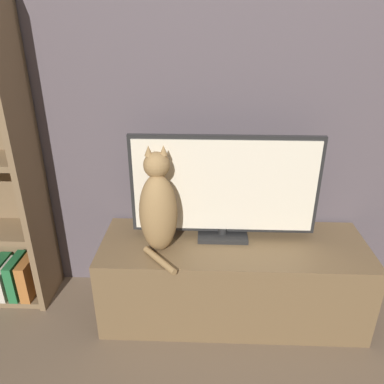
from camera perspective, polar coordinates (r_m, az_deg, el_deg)
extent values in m
cube|color=#564C51|center=(1.82, 7.21, 21.42)|extent=(4.80, 0.05, 2.60)
cube|color=brown|center=(1.96, 6.09, -12.93)|extent=(1.29, 0.45, 0.42)
cube|color=black|center=(1.87, 4.66, -6.53)|extent=(0.24, 0.15, 0.02)
cylinder|color=black|center=(1.86, 4.69, -5.86)|extent=(0.04, 0.04, 0.03)
cube|color=black|center=(1.76, 4.95, 1.02)|extent=(0.89, 0.02, 0.49)
cube|color=silver|center=(1.75, 4.96, 0.83)|extent=(0.85, 0.01, 0.45)
ellipsoid|color=#997547|center=(1.69, -5.14, -3.28)|extent=(0.19, 0.17, 0.38)
ellipsoid|color=silver|center=(1.75, -5.09, -2.96)|extent=(0.10, 0.06, 0.21)
sphere|color=#997547|center=(1.63, -5.42, 4.12)|extent=(0.13, 0.13, 0.12)
cone|color=#997547|center=(1.61, -6.66, 6.29)|extent=(0.04, 0.04, 0.04)
cone|color=#997547|center=(1.60, -4.36, 6.36)|extent=(0.04, 0.04, 0.04)
cylinder|color=#997547|center=(1.69, -4.97, -10.30)|extent=(0.17, 0.19, 0.03)
cube|color=brown|center=(1.94, -23.87, 4.41)|extent=(0.03, 0.28, 1.59)
cube|color=#236B38|center=(2.35, -27.26, -11.40)|extent=(0.06, 0.22, 0.18)
cube|color=beige|center=(2.32, -26.20, -11.78)|extent=(0.03, 0.20, 0.17)
cube|color=#236B38|center=(2.28, -25.04, -11.55)|extent=(0.05, 0.19, 0.22)
cube|color=#AD662D|center=(2.26, -23.39, -11.52)|extent=(0.05, 0.22, 0.22)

